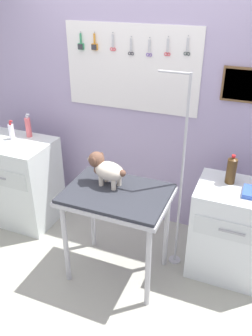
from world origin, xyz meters
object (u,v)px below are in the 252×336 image
at_px(dog, 106,169).
at_px(cabinet_right, 233,231).
at_px(counter_left, 18,181).
at_px(spray_bottle_tall, 11,131).
at_px(soda_bottle, 231,170).
at_px(grooming_arm, 180,185).
at_px(grooming_table, 117,202).

bearing_deg(dog, cabinet_right, 17.70).
relative_size(counter_left, spray_bottle_tall, 4.60).
relative_size(dog, soda_bottle, 1.44).
bearing_deg(cabinet_right, spray_bottle_tall, 179.42).
height_order(spray_bottle_tall, soda_bottle, spray_bottle_tall).
relative_size(grooming_arm, soda_bottle, 6.94).
xyz_separation_m(spray_bottle_tall, soda_bottle, (2.15, 0.05, -0.02)).
relative_size(grooming_table, spray_bottle_tall, 4.29).
bearing_deg(grooming_arm, grooming_table, -143.16).
xyz_separation_m(cabinet_right, spray_bottle_tall, (-2.25, 0.02, 0.57)).
height_order(grooming_arm, cabinet_right, grooming_arm).
xyz_separation_m(grooming_table, cabinet_right, (0.91, 0.41, -0.33)).
height_order(dog, counter_left, dog).
bearing_deg(soda_bottle, grooming_arm, -156.88).
height_order(grooming_table, cabinet_right, same).
height_order(grooming_table, dog, dog).
height_order(counter_left, spray_bottle_tall, spray_bottle_tall).
height_order(grooming_arm, dog, grooming_arm).
bearing_deg(grooming_table, dog, 148.25).
bearing_deg(counter_left, grooming_table, -15.76).
distance_m(dog, spray_bottle_tall, 1.26).
xyz_separation_m(grooming_table, counter_left, (-1.32, 0.37, -0.29)).
bearing_deg(soda_bottle, counter_left, -176.88).
bearing_deg(dog, grooming_table, -31.75).
xyz_separation_m(grooming_table, spray_bottle_tall, (-1.34, 0.43, 0.24)).
relative_size(dog, counter_left, 0.40).
height_order(dog, soda_bottle, dog).
bearing_deg(grooming_arm, spray_bottle_tall, 176.51).
distance_m(grooming_arm, cabinet_right, 0.63).
bearing_deg(grooming_table, spray_bottle_tall, 162.05).
xyz_separation_m(dog, soda_bottle, (0.94, 0.41, -0.02)).
relative_size(grooming_table, counter_left, 0.93).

